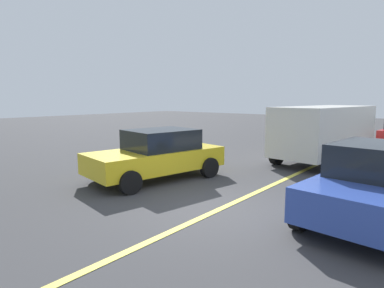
% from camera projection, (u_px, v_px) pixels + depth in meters
% --- Properties ---
extents(ground_plane, '(80.00, 80.00, 0.00)m').
position_uv_depth(ground_plane, '(218.00, 210.00, 7.44)').
color(ground_plane, '#38383A').
extents(lane_marking_centre, '(28.00, 0.16, 0.01)m').
position_uv_depth(lane_marking_centre, '(276.00, 183.00, 9.73)').
color(lane_marking_centre, '#E0D14C').
extents(white_van, '(5.41, 2.77, 2.20)m').
position_uv_depth(white_van, '(324.00, 130.00, 12.84)').
color(white_van, silver).
rests_on(white_van, ground_plane).
extents(car_blue_crossing, '(3.98, 2.38, 1.62)m').
position_uv_depth(car_blue_crossing, '(377.00, 185.00, 6.53)').
color(car_blue_crossing, '#2D479E').
rests_on(car_blue_crossing, ground_plane).
extents(car_yellow_far_lane, '(4.49, 2.66, 1.55)m').
position_uv_depth(car_yellow_far_lane, '(157.00, 154.00, 10.21)').
color(car_yellow_far_lane, gold).
rests_on(car_yellow_far_lane, ground_plane).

